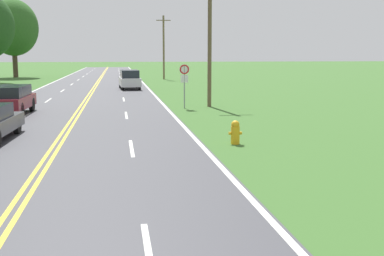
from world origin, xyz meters
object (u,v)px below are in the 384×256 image
object	(u,v)px
tree_right_cluster	(13,28)
car_maroon_suv_mid_far	(11,99)
fire_hydrant	(235,132)
traffic_sign	(184,75)
car_silver_van_receding	(130,79)

from	to	relation	value
tree_right_cluster	car_maroon_suv_mid_far	xyz separation A→B (m)	(8.21, -43.02, -5.88)
fire_hydrant	traffic_sign	xyz separation A→B (m)	(-0.21, 11.61, 1.53)
tree_right_cluster	car_silver_van_receding	xyz separation A→B (m)	(14.91, -25.01, -5.80)
car_maroon_suv_mid_far	fire_hydrant	bearing A→B (deg)	-134.23
car_maroon_suv_mid_far	traffic_sign	bearing A→B (deg)	-78.82
car_silver_van_receding	tree_right_cluster	bearing A→B (deg)	-151.91
traffic_sign	tree_right_cluster	world-z (taller)	tree_right_cluster
fire_hydrant	tree_right_cluster	world-z (taller)	tree_right_cluster
car_silver_van_receding	traffic_sign	bearing A→B (deg)	6.90
fire_hydrant	car_silver_van_receding	size ratio (longest dim) A/B	0.19
traffic_sign	fire_hydrant	bearing A→B (deg)	-88.98
traffic_sign	car_maroon_suv_mid_far	xyz separation A→B (m)	(-9.48, -1.57, -1.12)
fire_hydrant	traffic_sign	size ratio (longest dim) A/B	0.33
traffic_sign	car_maroon_suv_mid_far	distance (m)	9.68
fire_hydrant	tree_right_cluster	bearing A→B (deg)	108.64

